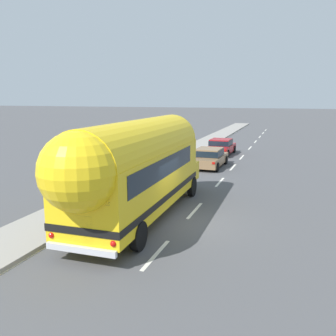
% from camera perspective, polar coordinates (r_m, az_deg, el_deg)
% --- Properties ---
extents(ground_plane, '(300.00, 300.00, 0.00)m').
position_cam_1_polar(ground_plane, '(14.91, 2.52, -8.58)').
color(ground_plane, '#4C4C4F').
extents(lane_markings, '(3.91, 80.00, 0.01)m').
position_cam_1_polar(lane_markings, '(27.64, 4.84, 0.64)').
color(lane_markings, silver).
rests_on(lane_markings, ground).
extents(sidewalk_slab, '(2.55, 90.00, 0.15)m').
position_cam_1_polar(sidewalk_slab, '(25.62, -1.94, -0.01)').
color(sidewalk_slab, gray).
rests_on(sidewalk_slab, ground).
extents(painted_bus, '(2.72, 11.61, 4.12)m').
position_cam_1_polar(painted_bus, '(14.48, -5.08, 0.25)').
color(painted_bus, yellow).
rests_on(painted_bus, ground).
extents(car_lead, '(2.10, 4.48, 1.37)m').
position_cam_1_polar(car_lead, '(26.45, 6.48, 1.74)').
color(car_lead, olive).
rests_on(car_lead, ground).
extents(car_second, '(2.11, 4.37, 1.37)m').
position_cam_1_polar(car_second, '(32.37, 8.30, 3.40)').
color(car_second, '#A5191E').
rests_on(car_second, ground).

